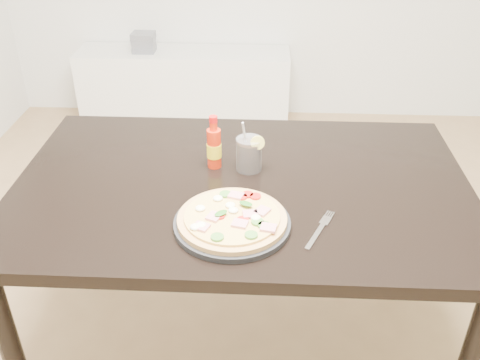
{
  "coord_description": "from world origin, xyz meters",
  "views": [
    {
      "loc": [
        -0.25,
        -1.33,
        1.62
      ],
      "look_at": [
        -0.32,
        -0.05,
        0.83
      ],
      "focal_mm": 40.0,
      "sensor_mm": 36.0,
      "label": 1
    }
  ],
  "objects_px": {
    "cola_cup": "(249,155)",
    "media_console": "(185,87)",
    "plate": "(232,224)",
    "dining_table": "(242,204)",
    "hot_sauce_bottle": "(214,147)",
    "pizza": "(232,218)",
    "fork": "(320,229)"
  },
  "relations": [
    {
      "from": "cola_cup",
      "to": "plate",
      "type": "bearing_deg",
      "value": -96.31
    },
    {
      "from": "pizza",
      "to": "media_console",
      "type": "distance_m",
      "value": 2.34
    },
    {
      "from": "pizza",
      "to": "fork",
      "type": "height_order",
      "value": "pizza"
    },
    {
      "from": "cola_cup",
      "to": "fork",
      "type": "distance_m",
      "value": 0.38
    },
    {
      "from": "pizza",
      "to": "fork",
      "type": "bearing_deg",
      "value": -0.73
    },
    {
      "from": "plate",
      "to": "pizza",
      "type": "height_order",
      "value": "pizza"
    },
    {
      "from": "dining_table",
      "to": "plate",
      "type": "bearing_deg",
      "value": -93.93
    },
    {
      "from": "plate",
      "to": "hot_sauce_bottle",
      "type": "bearing_deg",
      "value": 103.54
    },
    {
      "from": "hot_sauce_bottle",
      "to": "media_console",
      "type": "height_order",
      "value": "hot_sauce_bottle"
    },
    {
      "from": "media_console",
      "to": "dining_table",
      "type": "bearing_deg",
      "value": -76.46
    },
    {
      "from": "hot_sauce_bottle",
      "to": "cola_cup",
      "type": "distance_m",
      "value": 0.11
    },
    {
      "from": "hot_sauce_bottle",
      "to": "fork",
      "type": "xyz_separation_m",
      "value": [
        0.32,
        -0.32,
        -0.07
      ]
    },
    {
      "from": "plate",
      "to": "hot_sauce_bottle",
      "type": "xyz_separation_m",
      "value": [
        -0.08,
        0.32,
        0.06
      ]
    },
    {
      "from": "pizza",
      "to": "media_console",
      "type": "relative_size",
      "value": 0.21
    },
    {
      "from": "plate",
      "to": "fork",
      "type": "relative_size",
      "value": 1.78
    },
    {
      "from": "dining_table",
      "to": "pizza",
      "type": "relative_size",
      "value": 4.73
    },
    {
      "from": "fork",
      "to": "media_console",
      "type": "distance_m",
      "value": 2.4
    },
    {
      "from": "plate",
      "to": "media_console",
      "type": "bearing_deg",
      "value": 101.8
    },
    {
      "from": "hot_sauce_bottle",
      "to": "dining_table",
      "type": "bearing_deg",
      "value": -44.28
    },
    {
      "from": "cola_cup",
      "to": "fork",
      "type": "relative_size",
      "value": 0.97
    },
    {
      "from": "plate",
      "to": "fork",
      "type": "height_order",
      "value": "plate"
    },
    {
      "from": "plate",
      "to": "pizza",
      "type": "relative_size",
      "value": 1.07
    },
    {
      "from": "dining_table",
      "to": "cola_cup",
      "type": "relative_size",
      "value": 8.08
    },
    {
      "from": "cola_cup",
      "to": "dining_table",
      "type": "bearing_deg",
      "value": -103.04
    },
    {
      "from": "pizza",
      "to": "fork",
      "type": "distance_m",
      "value": 0.24
    },
    {
      "from": "pizza",
      "to": "media_console",
      "type": "height_order",
      "value": "pizza"
    },
    {
      "from": "media_console",
      "to": "fork",
      "type": "bearing_deg",
      "value": -72.5
    },
    {
      "from": "dining_table",
      "to": "pizza",
      "type": "bearing_deg",
      "value": -93.84
    },
    {
      "from": "cola_cup",
      "to": "media_console",
      "type": "relative_size",
      "value": 0.12
    },
    {
      "from": "hot_sauce_bottle",
      "to": "pizza",
      "type": "bearing_deg",
      "value": -76.4
    },
    {
      "from": "fork",
      "to": "hot_sauce_bottle",
      "type": "bearing_deg",
      "value": 158.78
    },
    {
      "from": "fork",
      "to": "pizza",
      "type": "bearing_deg",
      "value": -156.24
    }
  ]
}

